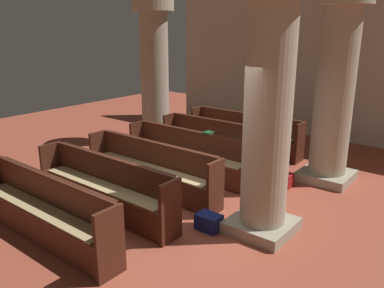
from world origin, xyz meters
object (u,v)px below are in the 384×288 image
at_px(pew_row_0, 244,131).
at_px(pew_row_4, 104,185).
at_px(pew_row_3, 151,167).
at_px(kneeler_box_red, 281,179).
at_px(pillar_far_side, 155,70).
at_px(lectern, 273,125).
at_px(hymn_book, 208,133).
at_px(pew_row_1, 219,141).
at_px(kneeler_box_navy, 209,222).
at_px(pillar_aisle_rear, 268,108).
at_px(pew_row_5, 43,208).
at_px(pillar_aisle_side, 335,86).
at_px(pew_row_2, 188,153).

relative_size(pew_row_0, pew_row_4, 1.00).
bearing_deg(pew_row_3, kneeler_box_red, 44.88).
xyz_separation_m(pew_row_0, kneeler_box_red, (1.80, -1.54, -0.36)).
bearing_deg(pillar_far_side, kneeler_box_red, -10.72).
height_order(pillar_far_side, lectern, pillar_far_side).
distance_m(pew_row_4, pillar_far_side, 4.58).
height_order(pew_row_4, hymn_book, hymn_book).
relative_size(pew_row_1, hymn_book, 14.65).
bearing_deg(pew_row_0, pillar_far_side, -161.92).
distance_m(pew_row_4, kneeler_box_navy, 1.85).
distance_m(pillar_aisle_rear, hymn_book, 2.60).
distance_m(pew_row_5, lectern, 6.75).
bearing_deg(pew_row_0, pew_row_1, -90.00).
relative_size(pew_row_5, pillar_aisle_side, 0.82).
relative_size(pew_row_5, kneeler_box_navy, 7.99).
bearing_deg(pillar_far_side, kneeler_box_navy, -37.36).
relative_size(pew_row_1, pillar_far_side, 0.82).
xyz_separation_m(pew_row_4, pew_row_5, (0.00, -1.11, 0.00)).
distance_m(pew_row_1, pillar_aisle_side, 2.80).
relative_size(pew_row_1, pillar_aisle_side, 0.82).
bearing_deg(pew_row_1, pew_row_5, -90.00).
xyz_separation_m(pew_row_0, pew_row_5, (0.00, -5.55, 0.00)).
height_order(pew_row_3, lectern, lectern).
xyz_separation_m(pew_row_2, hymn_book, (0.36, 0.19, 0.45)).
height_order(pillar_aisle_side, lectern, pillar_aisle_side).
relative_size(pew_row_5, kneeler_box_red, 7.33).
distance_m(pew_row_3, lectern, 4.53).
height_order(pew_row_3, pew_row_5, same).
relative_size(pew_row_1, pew_row_4, 1.00).
height_order(pillar_aisle_rear, hymn_book, pillar_aisle_rear).
bearing_deg(pew_row_0, kneeler_box_red, -40.50).
distance_m(pew_row_2, hymn_book, 0.61).
relative_size(pew_row_0, pillar_far_side, 0.82).
bearing_deg(pillar_aisle_rear, pew_row_5, -137.34).
height_order(lectern, hymn_book, lectern).
height_order(lectern, kneeler_box_navy, lectern).
height_order(kneeler_box_navy, kneeler_box_red, kneeler_box_red).
xyz_separation_m(pew_row_2, pew_row_3, (0.00, -1.11, 0.00)).
bearing_deg(hymn_book, pillar_far_side, 154.66).
relative_size(pew_row_5, hymn_book, 14.65).
xyz_separation_m(pew_row_3, pillar_far_side, (-2.32, 2.57, 1.42)).
xyz_separation_m(pillar_aisle_side, pillar_aisle_rear, (-0.00, -2.69, -0.00)).
bearing_deg(hymn_book, kneeler_box_red, 18.90).
bearing_deg(pew_row_1, pillar_aisle_rear, -43.59).
bearing_deg(pew_row_4, pew_row_2, 90.00).
height_order(pew_row_1, pew_row_5, same).
relative_size(pew_row_1, pillar_aisle_rear, 0.82).
height_order(pillar_aisle_side, kneeler_box_red, pillar_aisle_side).
height_order(pew_row_0, pew_row_5, same).
relative_size(pillar_far_side, kneeler_box_red, 8.92).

